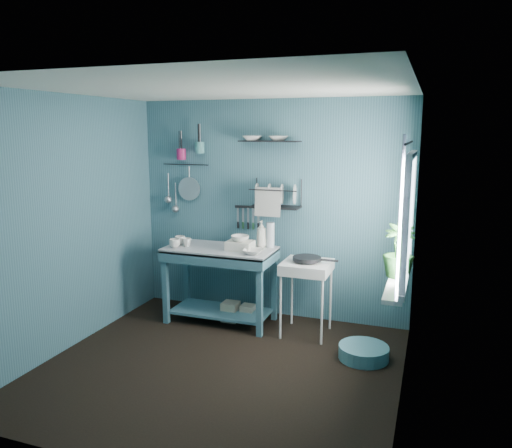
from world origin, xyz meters
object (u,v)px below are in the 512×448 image
(utensil_cup_magenta, at_px, (181,154))
(soap_bottle, at_px, (261,234))
(floor_basin, at_px, (364,352))
(storage_tin_large, at_px, (231,311))
(storage_tin_small, at_px, (248,313))
(frying_pan, at_px, (307,258))
(wash_tub, at_px, (240,245))
(hotplate_stand, at_px, (306,298))
(utensil_cup_teal, at_px, (200,148))
(dish_rack, at_px, (276,194))
(mug_right, at_px, (180,240))
(work_counter, at_px, (220,285))
(water_bottle, at_px, (270,235))
(colander, at_px, (189,189))
(mug_left, at_px, (175,243))
(potted_plant, at_px, (399,251))
(mug_mid, at_px, (187,242))

(utensil_cup_magenta, bearing_deg, soap_bottle, -9.04)
(soap_bottle, distance_m, floor_basin, 1.69)
(storage_tin_large, relative_size, storage_tin_small, 1.10)
(frying_pan, relative_size, storage_tin_small, 1.50)
(wash_tub, relative_size, frying_pan, 0.93)
(floor_basin, bearing_deg, hotplate_stand, 148.92)
(storage_tin_small, bearing_deg, floor_basin, -20.14)
(utensil_cup_teal, bearing_deg, dish_rack, -3.00)
(hotplate_stand, relative_size, storage_tin_small, 3.98)
(mug_right, relative_size, soap_bottle, 0.41)
(storage_tin_large, bearing_deg, work_counter, -153.43)
(water_bottle, relative_size, frying_pan, 0.93)
(mug_right, bearing_deg, work_counter, 0.00)
(storage_tin_small, bearing_deg, colander, 159.85)
(soap_bottle, height_order, water_bottle, soap_bottle)
(mug_right, xyz_separation_m, storage_tin_small, (0.80, 0.08, -0.81))
(colander, bearing_deg, utensil_cup_teal, -10.15)
(mug_left, distance_m, floor_basin, 2.33)
(mug_left, height_order, storage_tin_small, mug_left)
(soap_bottle, xyz_separation_m, colander, (-0.99, 0.20, 0.45))
(frying_pan, xyz_separation_m, potted_plant, (0.94, -0.36, 0.25))
(mug_mid, bearing_deg, colander, 112.78)
(work_counter, xyz_separation_m, hotplate_stand, (1.00, -0.02, -0.03))
(work_counter, bearing_deg, hotplate_stand, 4.08)
(utensil_cup_teal, bearing_deg, hotplate_stand, -15.46)
(wash_tub, xyz_separation_m, dish_rack, (0.30, 0.34, 0.54))
(utensil_cup_magenta, xyz_separation_m, utensil_cup_teal, (0.25, 0.00, 0.08))
(storage_tin_small, bearing_deg, mug_mid, -168.37)
(wash_tub, height_order, floor_basin, wash_tub)
(hotplate_stand, bearing_deg, utensil_cup_magenta, 155.23)
(mug_mid, xyz_separation_m, utensil_cup_teal, (-0.03, 0.43, 1.04))
(dish_rack, height_order, colander, dish_rack)
(wash_tub, bearing_deg, soap_bottle, 52.31)
(mug_left, height_order, dish_rack, dish_rack)
(mug_mid, xyz_separation_m, storage_tin_small, (0.68, 0.14, -0.81))
(hotplate_stand, relative_size, colander, 2.84)
(wash_tub, bearing_deg, utensil_cup_teal, 149.23)
(colander, relative_size, storage_tin_large, 1.27)
(hotplate_stand, relative_size, utensil_cup_magenta, 6.12)
(colander, distance_m, floor_basin, 2.77)
(mug_mid, bearing_deg, soap_bottle, 18.00)
(mug_mid, xyz_separation_m, hotplate_stand, (1.38, 0.04, -0.51))
(dish_rack, xyz_separation_m, potted_plant, (1.39, -0.70, -0.38))
(mug_left, distance_m, dish_rack, 1.26)
(work_counter, relative_size, mug_left, 9.90)
(hotplate_stand, height_order, storage_tin_large, hotplate_stand)
(potted_plant, bearing_deg, hotplate_stand, 159.03)
(frying_pan, bearing_deg, utensil_cup_magenta, 166.75)
(mug_mid, bearing_deg, frying_pan, 1.72)
(soap_bottle, bearing_deg, hotplate_stand, -20.61)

